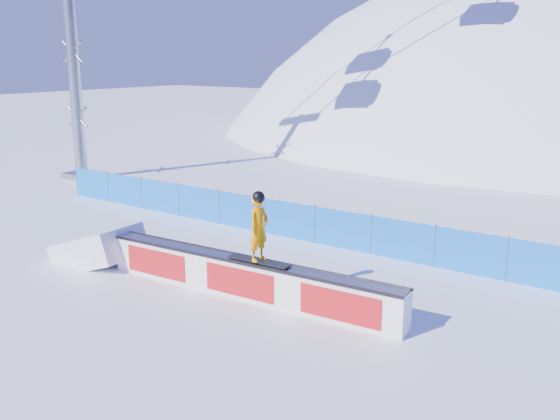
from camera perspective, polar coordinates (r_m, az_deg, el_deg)
The scene contains 6 objects.
ground at distance 17.20m, azimuth -7.81°, elevation -5.99°, with size 160.00×160.00×0.00m, color white.
snow_hill at distance 59.79m, azimuth 22.09°, elevation -10.62°, with size 64.00×64.00×64.00m.
safety_fence at distance 20.36m, azimuth 0.82°, elevation -0.92°, with size 22.05×0.05×1.30m.
rail_box at distance 15.45m, azimuth -3.15°, elevation -6.27°, with size 8.40×1.07×1.01m.
snow_ramp at distance 18.97m, azimuth -16.19°, elevation -4.51°, with size 2.43×1.62×0.91m, color white, non-canonical shape.
snowboarder at distance 14.81m, azimuth -1.96°, elevation -1.60°, with size 1.68×0.61×1.74m.
Camera 1 is at (11.20, -11.68, 5.83)m, focal length 40.00 mm.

